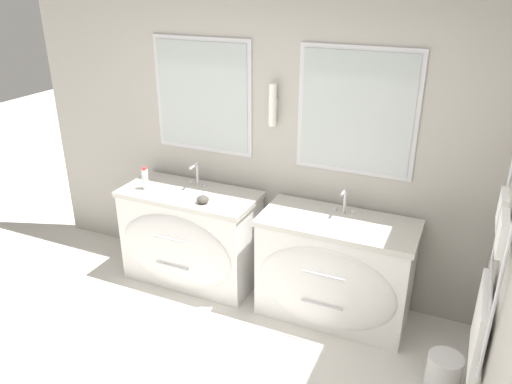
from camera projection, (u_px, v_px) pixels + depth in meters
The scene contains 8 objects.
wall_back at pixel (286, 140), 4.05m from camera, with size 4.86×0.14×2.60m.
vanity_left at pixel (189, 237), 4.38m from camera, with size 1.19×0.62×0.85m.
vanity_right at pixel (334, 270), 3.88m from camera, with size 1.19×0.62×0.85m.
faucet_left at pixel (196, 175), 4.31m from camera, with size 0.17×0.13×0.21m.
faucet_right at pixel (344, 201), 3.82m from camera, with size 0.17×0.13×0.21m.
toiletry_bottle at pixel (145, 179), 4.26m from camera, with size 0.06×0.06×0.20m.
amenity_bowl at pixel (203, 199), 4.02m from camera, with size 0.10×0.10×0.06m.
waste_bin at pixel (443, 374), 3.25m from camera, with size 0.23×0.23×0.30m.
Camera 1 is at (1.37, -1.64, 2.56)m, focal length 35.00 mm.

